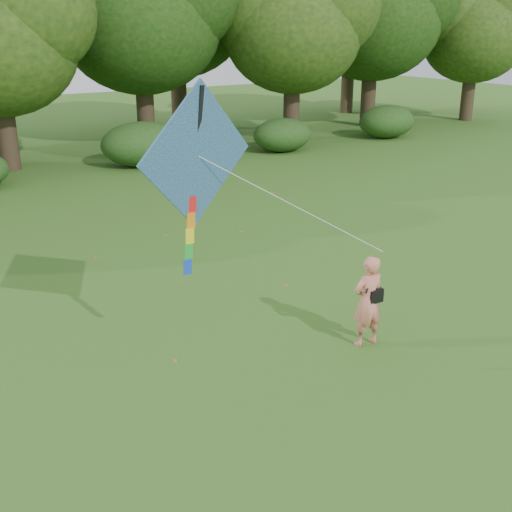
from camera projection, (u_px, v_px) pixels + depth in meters
ground at (368, 350)px, 12.03m from camera, size 100.00×100.00×0.00m
man_kite_flyer at (368, 301)px, 11.94m from camera, size 0.68×0.48×1.78m
bystander_right at (228, 144)px, 28.44m from camera, size 0.98×0.69×1.54m
crossbody_bag at (374, 295)px, 11.94m from camera, size 0.43×0.20×0.71m
flying_kite at (197, 158)px, 9.96m from camera, size 4.50×1.11×3.17m
tree_line at (65, 28)px, 29.15m from camera, size 54.70×15.30×9.48m
shrub_band at (56, 156)px, 25.37m from camera, size 39.15×3.22×1.88m
fallen_leaves at (269, 300)px, 14.18m from camera, size 10.50×14.88×0.01m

